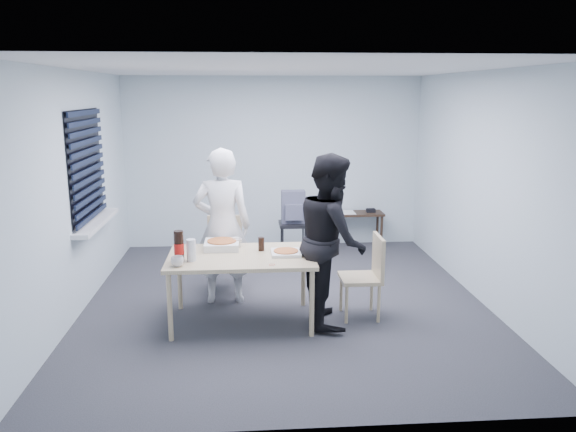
{
  "coord_description": "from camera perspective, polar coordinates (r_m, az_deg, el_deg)",
  "views": [
    {
      "loc": [
        -0.42,
        -6.08,
        2.36
      ],
      "look_at": [
        0.04,
        0.1,
        0.99
      ],
      "focal_mm": 35.0,
      "sensor_mm": 36.0,
      "label": 1
    }
  ],
  "objects": [
    {
      "name": "chair_far",
      "position": [
        6.87,
        -6.43,
        -3.2
      ],
      "size": [
        0.42,
        0.42,
        0.89
      ],
      "color": "tan",
      "rests_on": "ground"
    },
    {
      "name": "cola_glass",
      "position": [
        5.91,
        -2.73,
        -2.86
      ],
      "size": [
        0.08,
        0.08,
        0.14
      ],
      "primitive_type": "cylinder",
      "rotation": [
        0.0,
        0.0,
        0.17
      ],
      "color": "black",
      "rests_on": "dining_table"
    },
    {
      "name": "papers",
      "position": [
        8.69,
        6.01,
        0.37
      ],
      "size": [
        0.24,
        0.32,
        0.01
      ],
      "primitive_type": "cube",
      "rotation": [
        0.0,
        0.0,
        -0.02
      ],
      "color": "white",
      "rests_on": "side_table"
    },
    {
      "name": "pizza_box_a",
      "position": [
        6.04,
        -6.74,
        -2.89
      ],
      "size": [
        0.36,
        0.36,
        0.09
      ],
      "rotation": [
        0.0,
        0.0,
        -0.12
      ],
      "color": "white",
      "rests_on": "dining_table"
    },
    {
      "name": "room",
      "position": [
        6.78,
        -19.47,
        3.97
      ],
      "size": [
        5.0,
        5.0,
        5.0
      ],
      "color": "#2A292E",
      "rests_on": "ground"
    },
    {
      "name": "side_table",
      "position": [
        8.74,
        6.97,
        -0.15
      ],
      "size": [
        0.82,
        0.36,
        0.54
      ],
      "color": "#38291A",
      "rests_on": "ground"
    },
    {
      "name": "mug_b",
      "position": [
        6.08,
        -5.15,
        -2.72
      ],
      "size": [
        0.1,
        0.1,
        0.09
      ],
      "primitive_type": "imported",
      "color": "silver",
      "rests_on": "dining_table"
    },
    {
      "name": "black_box",
      "position": [
        8.75,
        8.41,
        0.56
      ],
      "size": [
        0.14,
        0.1,
        0.06
      ],
      "primitive_type": "cube",
      "rotation": [
        0.0,
        0.0,
        -0.05
      ],
      "color": "black",
      "rests_on": "side_table"
    },
    {
      "name": "mug_a",
      "position": [
        5.49,
        -11.17,
        -4.55
      ],
      "size": [
        0.17,
        0.17,
        0.1
      ],
      "primitive_type": "imported",
      "rotation": [
        0.0,
        0.0,
        0.52
      ],
      "color": "silver",
      "rests_on": "dining_table"
    },
    {
      "name": "person_black",
      "position": [
        5.76,
        4.43,
        -2.4
      ],
      "size": [
        0.47,
        0.86,
        1.77
      ],
      "primitive_type": "imported",
      "rotation": [
        0.0,
        0.0,
        1.57
      ],
      "color": "black",
      "rests_on": "ground"
    },
    {
      "name": "plastic_cups",
      "position": [
        5.63,
        -9.8,
        -3.44
      ],
      "size": [
        0.1,
        0.1,
        0.22
      ],
      "primitive_type": "cylinder",
      "rotation": [
        0.0,
        0.0,
        0.1
      ],
      "color": "silver",
      "rests_on": "dining_table"
    },
    {
      "name": "rubber_band",
      "position": [
        5.45,
        -1.64,
        -4.97
      ],
      "size": [
        0.06,
        0.06,
        0.0
      ],
      "primitive_type": "torus",
      "rotation": [
        0.0,
        0.0,
        -0.14
      ],
      "color": "red",
      "rests_on": "dining_table"
    },
    {
      "name": "stool",
      "position": [
        7.98,
        0.52,
        -1.45
      ],
      "size": [
        0.4,
        0.4,
        0.55
      ],
      "color": "black",
      "rests_on": "ground"
    },
    {
      "name": "pizza_box_b",
      "position": [
        5.79,
        -0.22,
        -3.71
      ],
      "size": [
        0.3,
        0.3,
        0.04
      ],
      "rotation": [
        0.0,
        0.0,
        -0.14
      ],
      "color": "white",
      "rests_on": "dining_table"
    },
    {
      "name": "chair_right",
      "position": [
        6.02,
        8.16,
        -5.52
      ],
      "size": [
        0.42,
        0.42,
        0.89
      ],
      "color": "tan",
      "rests_on": "ground"
    },
    {
      "name": "dining_table",
      "position": [
        5.8,
        -4.78,
        -4.54
      ],
      "size": [
        1.49,
        0.95,
        0.73
      ],
      "color": "tan",
      "rests_on": "ground"
    },
    {
      "name": "backpack",
      "position": [
        7.89,
        0.54,
        0.88
      ],
      "size": [
        0.33,
        0.24,
        0.46
      ],
      "rotation": [
        0.0,
        0.0,
        -0.35
      ],
      "color": "#595C68",
      "rests_on": "stool"
    },
    {
      "name": "person_white",
      "position": [
        6.35,
        -6.67,
        -1.04
      ],
      "size": [
        0.65,
        0.42,
        1.77
      ],
      "primitive_type": "imported",
      "rotation": [
        0.0,
        0.0,
        3.14
      ],
      "color": "white",
      "rests_on": "ground"
    },
    {
      "name": "soda_bottle",
      "position": [
        5.6,
        -11.02,
        -3.12
      ],
      "size": [
        0.1,
        0.1,
        0.31
      ],
      "rotation": [
        0.0,
        0.0,
        -0.0
      ],
      "color": "black",
      "rests_on": "dining_table"
    }
  ]
}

